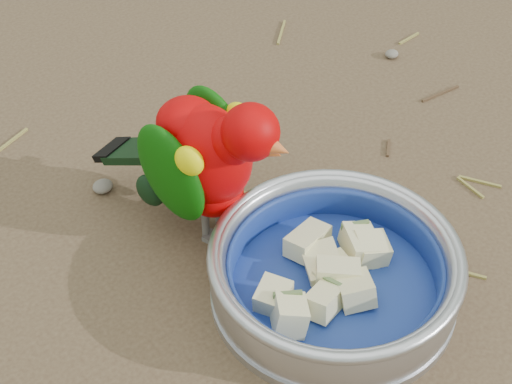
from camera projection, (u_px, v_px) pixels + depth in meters
ground at (363, 294)px, 0.76m from camera, size 60.00×60.00×0.00m
food_bowl at (333, 290)px, 0.76m from camera, size 0.24×0.24×0.02m
bowl_wall at (335, 269)px, 0.74m from camera, size 0.24×0.24×0.04m
fruit_wedges at (334, 274)px, 0.74m from camera, size 0.14×0.14×0.03m
lory_parrot at (206, 167)px, 0.77m from camera, size 0.16×0.23×0.17m
ground_debris at (283, 262)px, 0.79m from camera, size 0.90×0.80×0.01m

